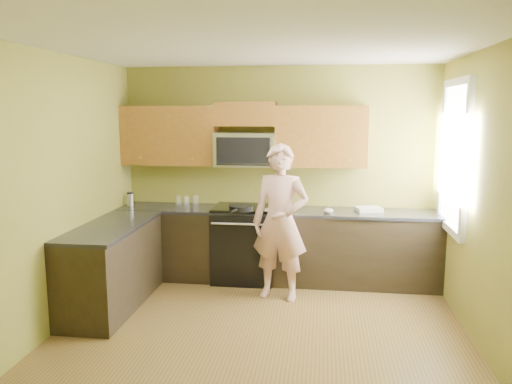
% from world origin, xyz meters
% --- Properties ---
extents(floor, '(4.00, 4.00, 0.00)m').
position_xyz_m(floor, '(0.00, 0.00, 0.00)').
color(floor, brown).
rests_on(floor, ground).
extents(ceiling, '(4.00, 4.00, 0.00)m').
position_xyz_m(ceiling, '(0.00, 0.00, 2.70)').
color(ceiling, white).
rests_on(ceiling, ground).
extents(wall_back, '(4.00, 0.00, 4.00)m').
position_xyz_m(wall_back, '(0.00, 2.00, 1.35)').
color(wall_back, olive).
rests_on(wall_back, ground).
extents(wall_front, '(4.00, 0.00, 4.00)m').
position_xyz_m(wall_front, '(0.00, -2.00, 1.35)').
color(wall_front, olive).
rests_on(wall_front, ground).
extents(wall_left, '(0.00, 4.00, 4.00)m').
position_xyz_m(wall_left, '(-2.00, 0.00, 1.35)').
color(wall_left, olive).
rests_on(wall_left, ground).
extents(wall_right, '(0.00, 4.00, 4.00)m').
position_xyz_m(wall_right, '(2.00, 0.00, 1.35)').
color(wall_right, olive).
rests_on(wall_right, ground).
extents(cabinet_back_run, '(4.00, 0.60, 0.88)m').
position_xyz_m(cabinet_back_run, '(0.00, 1.70, 0.44)').
color(cabinet_back_run, black).
rests_on(cabinet_back_run, floor).
extents(cabinet_left_run, '(0.60, 1.60, 0.88)m').
position_xyz_m(cabinet_left_run, '(-1.70, 0.60, 0.44)').
color(cabinet_left_run, black).
rests_on(cabinet_left_run, floor).
extents(countertop_back, '(4.00, 0.62, 0.04)m').
position_xyz_m(countertop_back, '(0.00, 1.69, 0.90)').
color(countertop_back, black).
rests_on(countertop_back, cabinet_back_run).
extents(countertop_left, '(0.62, 1.60, 0.04)m').
position_xyz_m(countertop_left, '(-1.69, 0.60, 0.90)').
color(countertop_left, black).
rests_on(countertop_left, cabinet_left_run).
extents(stove, '(0.76, 0.65, 0.95)m').
position_xyz_m(stove, '(-0.40, 1.68, 0.47)').
color(stove, black).
rests_on(stove, floor).
extents(microwave, '(0.76, 0.40, 0.42)m').
position_xyz_m(microwave, '(-0.40, 1.80, 1.45)').
color(microwave, silver).
rests_on(microwave, wall_back).
extents(upper_cab_left, '(1.22, 0.33, 0.75)m').
position_xyz_m(upper_cab_left, '(-1.39, 1.83, 1.45)').
color(upper_cab_left, brown).
rests_on(upper_cab_left, wall_back).
extents(upper_cab_right, '(1.12, 0.33, 0.75)m').
position_xyz_m(upper_cab_right, '(0.54, 1.83, 1.45)').
color(upper_cab_right, brown).
rests_on(upper_cab_right, wall_back).
extents(upper_cab_over_mw, '(0.76, 0.33, 0.30)m').
position_xyz_m(upper_cab_over_mw, '(-0.40, 1.83, 2.10)').
color(upper_cab_over_mw, brown).
rests_on(upper_cab_over_mw, wall_back).
extents(window, '(0.06, 1.06, 1.66)m').
position_xyz_m(window, '(1.98, 1.20, 1.65)').
color(window, white).
rests_on(window, wall_right).
extents(woman, '(0.72, 0.55, 1.78)m').
position_xyz_m(woman, '(0.10, 1.11, 0.89)').
color(woman, '#E07D70').
rests_on(woman, floor).
extents(frying_pan, '(0.40, 0.56, 0.07)m').
position_xyz_m(frying_pan, '(-0.40, 1.42, 0.95)').
color(frying_pan, black).
rests_on(frying_pan, stove).
extents(butter_tub, '(0.13, 0.13, 0.09)m').
position_xyz_m(butter_tub, '(0.16, 1.61, 0.92)').
color(butter_tub, '#DDEC3E').
rests_on(butter_tub, countertop_back).
extents(toast_slice, '(0.13, 0.13, 0.01)m').
position_xyz_m(toast_slice, '(0.06, 1.67, 0.93)').
color(toast_slice, '#B27F47').
rests_on(toast_slice, countertop_back).
extents(napkin_a, '(0.12, 0.12, 0.06)m').
position_xyz_m(napkin_a, '(-0.07, 1.46, 0.95)').
color(napkin_a, silver).
rests_on(napkin_a, countertop_back).
extents(napkin_b, '(0.16, 0.17, 0.07)m').
position_xyz_m(napkin_b, '(0.64, 1.53, 0.95)').
color(napkin_b, silver).
rests_on(napkin_b, countertop_back).
extents(dish_towel, '(0.35, 0.31, 0.05)m').
position_xyz_m(dish_towel, '(1.14, 1.74, 0.95)').
color(dish_towel, white).
rests_on(dish_towel, countertop_back).
extents(travel_mug, '(0.10, 0.10, 0.18)m').
position_xyz_m(travel_mug, '(-1.90, 1.70, 0.92)').
color(travel_mug, silver).
rests_on(travel_mug, countertop_back).
extents(glass_a, '(0.09, 0.09, 0.12)m').
position_xyz_m(glass_a, '(-1.08, 1.88, 0.98)').
color(glass_a, silver).
rests_on(glass_a, countertop_back).
extents(glass_b, '(0.09, 0.09, 0.12)m').
position_xyz_m(glass_b, '(-1.29, 1.84, 0.98)').
color(glass_b, silver).
rests_on(glass_b, countertop_back).
extents(glass_c, '(0.07, 0.07, 0.12)m').
position_xyz_m(glass_c, '(-1.17, 1.79, 0.98)').
color(glass_c, silver).
rests_on(glass_c, countertop_back).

